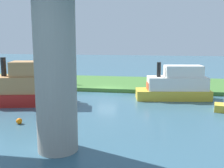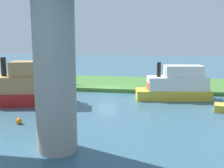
# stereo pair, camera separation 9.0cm
# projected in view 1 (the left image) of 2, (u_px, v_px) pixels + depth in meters

# --- Properties ---
(ground_plane) EXTENTS (160.00, 160.00, 0.00)m
(ground_plane) POSITION_uv_depth(u_px,v_px,m) (107.00, 92.00, 35.93)
(ground_plane) COLOR #386075
(grassy_bank) EXTENTS (80.00, 12.00, 0.50)m
(grassy_bank) POSITION_uv_depth(u_px,v_px,m) (114.00, 83.00, 41.72)
(grassy_bank) COLOR #427533
(grassy_bank) RESTS_ON ground
(bridge_pylon) EXTENTS (2.54, 2.54, 9.86)m
(bridge_pylon) POSITION_uv_depth(u_px,v_px,m) (56.00, 73.00, 16.63)
(bridge_pylon) COLOR #9E998E
(bridge_pylon) RESTS_ON ground
(person_on_bank) EXTENTS (0.45, 0.45, 1.39)m
(person_on_bank) POSITION_uv_depth(u_px,v_px,m) (75.00, 80.00, 38.86)
(person_on_bank) COLOR #2D334C
(person_on_bank) RESTS_ON grassy_bank
(mooring_post) EXTENTS (0.20, 0.20, 1.09)m
(mooring_post) POSITION_uv_depth(u_px,v_px,m) (45.00, 82.00, 38.11)
(mooring_post) COLOR brown
(mooring_post) RESTS_ON grassy_bank
(houseboat_blue) EXTENTS (8.82, 4.13, 4.34)m
(houseboat_blue) POSITION_uv_depth(u_px,v_px,m) (176.00, 86.00, 31.75)
(houseboat_blue) COLOR gold
(houseboat_blue) RESTS_ON ground
(riverboat_paddlewheel) EXTENTS (10.43, 5.51, 5.08)m
(riverboat_paddlewheel) POSITION_uv_depth(u_px,v_px,m) (27.00, 87.00, 29.29)
(riverboat_paddlewheel) COLOR red
(riverboat_paddlewheel) RESTS_ON ground
(marker_buoy) EXTENTS (0.50, 0.50, 0.50)m
(marker_buoy) POSITION_uv_depth(u_px,v_px,m) (19.00, 121.00, 22.67)
(marker_buoy) COLOR orange
(marker_buoy) RESTS_ON ground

